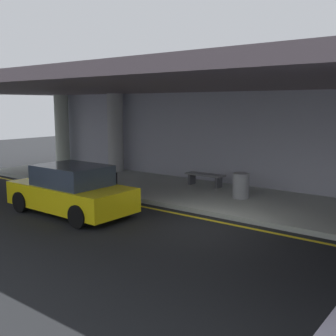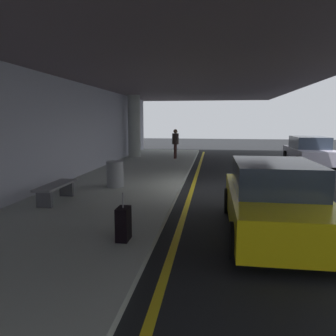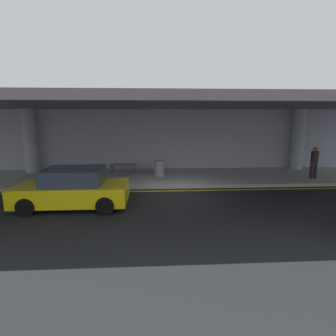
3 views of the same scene
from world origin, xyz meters
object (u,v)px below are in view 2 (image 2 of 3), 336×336
(traveler_with_luggage, at_px, (175,142))
(trash_bin_steel, at_px, (115,174))
(car_silver, at_px, (309,152))
(car_yellow_taxi, at_px, (274,200))
(support_column_center, at_px, (134,126))
(suitcase_upright_primary, at_px, (123,224))
(bench_metal, at_px, (56,189))

(traveler_with_luggage, height_order, trash_bin_steel, traveler_with_luggage)
(car_silver, height_order, traveler_with_luggage, traveler_with_luggage)
(car_silver, distance_m, car_yellow_taxi, 11.26)
(support_column_center, xyz_separation_m, suitcase_upright_primary, (-13.12, -3.09, -1.51))
(car_yellow_taxi, distance_m, trash_bin_steel, 5.61)
(bench_metal, bearing_deg, trash_bin_steel, -25.64)
(car_silver, bearing_deg, trash_bin_steel, -45.42)
(traveler_with_luggage, bearing_deg, suitcase_upright_primary, -16.77)
(support_column_center, relative_size, car_yellow_taxi, 0.89)
(car_yellow_taxi, relative_size, traveler_with_luggage, 2.44)
(car_yellow_taxi, bearing_deg, traveler_with_luggage, -163.28)
(traveler_with_luggage, bearing_deg, support_column_center, -118.94)
(support_column_center, bearing_deg, suitcase_upright_primary, -166.73)
(trash_bin_steel, bearing_deg, bench_metal, 154.36)
(car_yellow_taxi, distance_m, suitcase_upright_primary, 3.13)
(suitcase_upright_primary, xyz_separation_m, trash_bin_steel, (4.57, 1.60, 0.11))
(traveler_with_luggage, xyz_separation_m, bench_metal, (-10.21, 2.05, -0.61))
(support_column_center, distance_m, car_yellow_taxi, 13.39)
(traveler_with_luggage, relative_size, trash_bin_steel, 1.98)
(support_column_center, relative_size, traveler_with_luggage, 2.17)
(car_silver, distance_m, bench_metal, 13.11)
(bench_metal, relative_size, trash_bin_steel, 1.88)
(support_column_center, height_order, car_yellow_taxi, support_column_center)
(support_column_center, height_order, bench_metal, support_column_center)
(car_yellow_taxi, distance_m, traveler_with_luggage, 12.00)
(support_column_center, bearing_deg, car_silver, -97.49)
(car_silver, distance_m, trash_bin_steel, 10.93)
(car_yellow_taxi, bearing_deg, trash_bin_steel, -126.86)
(bench_metal, bearing_deg, suitcase_upright_primary, -133.54)
(support_column_center, relative_size, suitcase_upright_primary, 4.06)
(traveler_with_luggage, height_order, suitcase_upright_primary, traveler_with_luggage)
(traveler_with_luggage, bearing_deg, bench_metal, -30.64)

